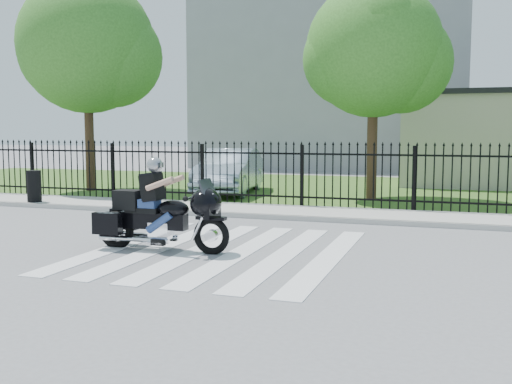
% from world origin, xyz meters
% --- Properties ---
extents(ground, '(120.00, 120.00, 0.00)m').
position_xyz_m(ground, '(0.00, 0.00, 0.00)').
color(ground, slate).
rests_on(ground, ground).
extents(crosswalk, '(5.00, 5.50, 0.01)m').
position_xyz_m(crosswalk, '(0.00, 0.00, 0.01)').
color(crosswalk, silver).
rests_on(crosswalk, ground).
extents(sidewalk, '(40.00, 2.00, 0.12)m').
position_xyz_m(sidewalk, '(0.00, 5.00, 0.06)').
color(sidewalk, '#ADAAA3').
rests_on(sidewalk, ground).
extents(curb, '(40.00, 0.12, 0.12)m').
position_xyz_m(curb, '(0.00, 4.00, 0.06)').
color(curb, '#ADAAA3').
rests_on(curb, ground).
extents(grass_strip, '(40.00, 12.00, 0.02)m').
position_xyz_m(grass_strip, '(0.00, 12.00, 0.01)').
color(grass_strip, '#325C1F').
rests_on(grass_strip, ground).
extents(iron_fence, '(26.00, 0.04, 1.80)m').
position_xyz_m(iron_fence, '(0.00, 6.00, 0.90)').
color(iron_fence, black).
rests_on(iron_fence, ground).
extents(tree_left, '(4.80, 4.80, 7.58)m').
position_xyz_m(tree_left, '(-8.50, 8.50, 5.17)').
color(tree_left, '#382316').
rests_on(tree_left, ground).
extents(tree_mid, '(4.20, 4.20, 6.78)m').
position_xyz_m(tree_mid, '(1.50, 9.00, 4.67)').
color(tree_mid, '#382316').
rests_on(tree_mid, ground).
extents(building_tall, '(15.00, 10.00, 12.00)m').
position_xyz_m(building_tall, '(-3.00, 26.00, 6.00)').
color(building_tall, gray).
rests_on(building_tall, ground).
extents(motorcycle_rider, '(2.65, 0.78, 1.76)m').
position_xyz_m(motorcycle_rider, '(-1.12, -0.30, 0.72)').
color(motorcycle_rider, black).
rests_on(motorcycle_rider, ground).
extents(parked_car, '(2.32, 4.87, 1.54)m').
position_xyz_m(parked_car, '(-3.35, 9.09, 0.79)').
color(parked_car, '#9DB3C6').
rests_on(parked_car, grass_strip).
extents(litter_bin, '(0.50, 0.50, 0.91)m').
position_xyz_m(litter_bin, '(-7.57, 4.30, 0.58)').
color(litter_bin, black).
rests_on(litter_bin, sidewalk).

